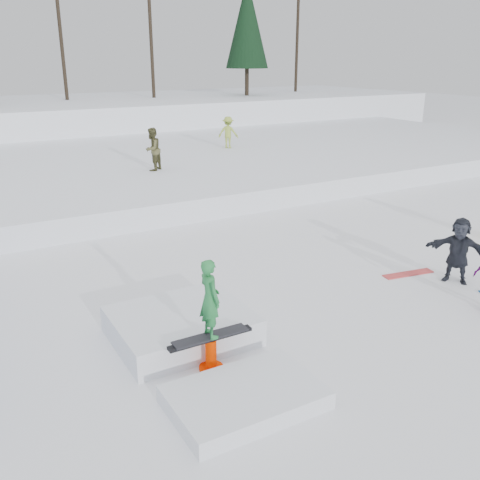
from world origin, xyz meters
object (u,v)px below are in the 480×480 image
walker_ygreen (228,132)px  jib_rail_feature (197,340)px  spectator_dark (458,250)px  walker_olive (152,149)px

walker_ygreen → jib_rail_feature: 18.87m
walker_ygreen → jib_rail_feature: size_ratio=0.36×
spectator_dark → jib_rail_feature: bearing=-122.9°
jib_rail_feature → spectator_dark: bearing=-0.5°
walker_olive → walker_ygreen: size_ratio=1.10×
walker_olive → walker_ygreen: (5.42, 3.42, -0.08)m
spectator_dark → walker_olive: bearing=160.5°
walker_olive → spectator_dark: walker_olive is taller
walker_olive → jib_rail_feature: walker_olive is taller
walker_ygreen → jib_rail_feature: bearing=101.5°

